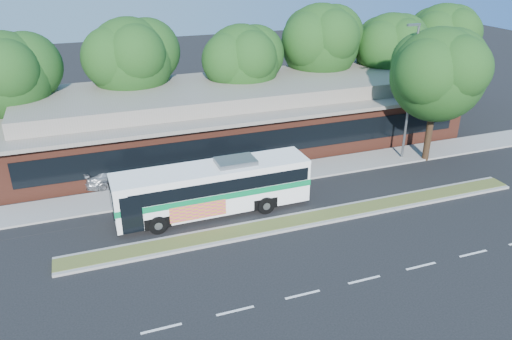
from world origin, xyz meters
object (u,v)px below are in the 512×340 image
Objects in this scene: sedan at (121,173)px; sidewalk_tree at (442,72)px; lamp_post at (410,89)px; transit_bus at (214,185)px.

sidewalk_tree is (20.43, -3.29, 5.39)m from sedan.
lamp_post is at bearing -108.16° from sedan.
sedan is (-4.42, 5.57, -1.00)m from transit_bus.
sedan is at bearing 170.85° from sidewalk_tree.
lamp_post is 0.85× the size of transit_bus.
sidewalk_tree is at bearing 7.32° from transit_bus.
lamp_post is 1.02× the size of sidewalk_tree.
lamp_post reaches higher than sedan.
sidewalk_tree is at bearing -16.53° from lamp_post.
transit_bus is at bearing -151.32° from sedan.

